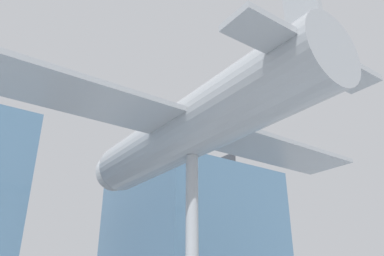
# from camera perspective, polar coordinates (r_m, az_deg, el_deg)

# --- Properties ---
(glass_pavilion_right) EXTENTS (9.13, 10.44, 9.71)m
(glass_pavilion_right) POSITION_cam_1_polar(r_m,az_deg,el_deg) (27.05, -0.33, -17.14)
(glass_pavilion_right) COLOR slate
(glass_pavilion_right) RESTS_ON ground_plane
(support_pylon_central) EXTENTS (0.42, 0.42, 5.87)m
(support_pylon_central) POSITION_cam_1_polar(r_m,az_deg,el_deg) (12.44, 0.00, -17.17)
(support_pylon_central) COLOR #999EA3
(support_pylon_central) RESTS_ON ground_plane
(suspended_airplane) EXTENTS (16.15, 13.25, 3.43)m
(suspended_airplane) POSITION_cam_1_polar(r_m,az_deg,el_deg) (13.64, -0.48, -0.23)
(suspended_airplane) COLOR #93999E
(suspended_airplane) RESTS_ON support_pylon_central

